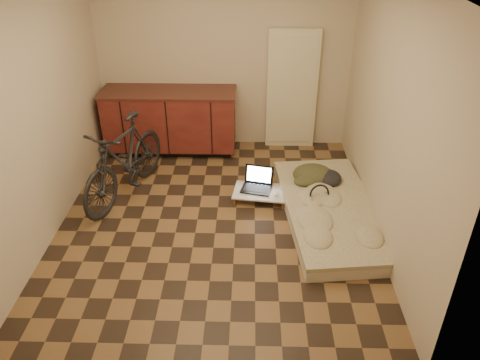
{
  "coord_description": "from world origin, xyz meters",
  "views": [
    {
      "loc": [
        0.37,
        -4.33,
        3.16
      ],
      "look_at": [
        0.27,
        -0.02,
        0.55
      ],
      "focal_mm": 35.0,
      "sensor_mm": 36.0,
      "label": 1
    }
  ],
  "objects_px": {
    "lap_desk": "(260,192)",
    "laptop": "(257,184)",
    "futon": "(330,211)",
    "bicycle": "(124,156)"
  },
  "relations": [
    {
      "from": "futon",
      "to": "lap_desk",
      "type": "xyz_separation_m",
      "value": [
        -0.8,
        0.38,
        0.0
      ]
    },
    {
      "from": "bicycle",
      "to": "lap_desk",
      "type": "xyz_separation_m",
      "value": [
        1.62,
        -0.05,
        -0.45
      ]
    },
    {
      "from": "futon",
      "to": "laptop",
      "type": "bearing_deg",
      "value": 144.72
    },
    {
      "from": "lap_desk",
      "to": "futon",
      "type": "bearing_deg",
      "value": -18.34
    },
    {
      "from": "bicycle",
      "to": "lap_desk",
      "type": "distance_m",
      "value": 1.69
    },
    {
      "from": "laptop",
      "to": "lap_desk",
      "type": "bearing_deg",
      "value": -53.15
    },
    {
      "from": "lap_desk",
      "to": "laptop",
      "type": "bearing_deg",
      "value": 121.45
    },
    {
      "from": "bicycle",
      "to": "lap_desk",
      "type": "relative_size",
      "value": 2.43
    },
    {
      "from": "lap_desk",
      "to": "laptop",
      "type": "height_order",
      "value": "laptop"
    },
    {
      "from": "futon",
      "to": "laptop",
      "type": "xyz_separation_m",
      "value": [
        -0.83,
        0.46,
        0.07
      ]
    }
  ]
}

